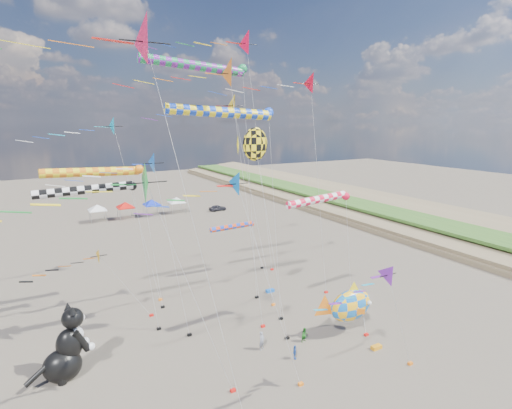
{
  "coord_description": "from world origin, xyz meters",
  "views": [
    {
      "loc": [
        -15.26,
        -16.37,
        18.25
      ],
      "look_at": [
        0.54,
        12.0,
        11.44
      ],
      "focal_mm": 28.0,
      "sensor_mm": 36.0,
      "label": 1
    }
  ],
  "objects_px": {
    "child_green": "(305,335)",
    "person_adult": "(262,341)",
    "parked_car": "(218,208)",
    "cat_inflatable": "(65,343)",
    "child_blue": "(295,352)",
    "fish_inflatable": "(351,305)"
  },
  "relations": [
    {
      "from": "fish_inflatable",
      "to": "child_blue",
      "type": "height_order",
      "value": "fish_inflatable"
    },
    {
      "from": "fish_inflatable",
      "to": "person_adult",
      "type": "height_order",
      "value": "fish_inflatable"
    },
    {
      "from": "cat_inflatable",
      "to": "person_adult",
      "type": "bearing_deg",
      "value": -30.28
    },
    {
      "from": "cat_inflatable",
      "to": "parked_car",
      "type": "distance_m",
      "value": 55.19
    },
    {
      "from": "child_green",
      "to": "person_adult",
      "type": "bearing_deg",
      "value": 158.31
    },
    {
      "from": "child_blue",
      "to": "parked_car",
      "type": "distance_m",
      "value": 53.76
    },
    {
      "from": "person_adult",
      "to": "child_green",
      "type": "height_order",
      "value": "person_adult"
    },
    {
      "from": "fish_inflatable",
      "to": "child_green",
      "type": "height_order",
      "value": "fish_inflatable"
    },
    {
      "from": "child_green",
      "to": "parked_car",
      "type": "xyz_separation_m",
      "value": [
        13.84,
        49.66,
        -0.01
      ]
    },
    {
      "from": "cat_inflatable",
      "to": "fish_inflatable",
      "type": "distance_m",
      "value": 22.66
    },
    {
      "from": "child_green",
      "to": "cat_inflatable",
      "type": "bearing_deg",
      "value": 155.47
    },
    {
      "from": "cat_inflatable",
      "to": "child_blue",
      "type": "xyz_separation_m",
      "value": [
        15.67,
        -6.18,
        -2.15
      ]
    },
    {
      "from": "child_green",
      "to": "child_blue",
      "type": "height_order",
      "value": "child_green"
    },
    {
      "from": "cat_inflatable",
      "to": "person_adult",
      "type": "relative_size",
      "value": 3.51
    },
    {
      "from": "cat_inflatable",
      "to": "child_blue",
      "type": "relative_size",
      "value": 4.75
    },
    {
      "from": "person_adult",
      "to": "child_blue",
      "type": "xyz_separation_m",
      "value": [
        1.58,
        -2.42,
        -0.2
      ]
    },
    {
      "from": "person_adult",
      "to": "child_green",
      "type": "relative_size",
      "value": 1.24
    },
    {
      "from": "parked_car",
      "to": "child_blue",
      "type": "bearing_deg",
      "value": 158.93
    },
    {
      "from": "child_blue",
      "to": "parked_car",
      "type": "relative_size",
      "value": 0.32
    },
    {
      "from": "fish_inflatable",
      "to": "parked_car",
      "type": "relative_size",
      "value": 1.58
    },
    {
      "from": "person_adult",
      "to": "parked_car",
      "type": "xyz_separation_m",
      "value": [
        17.58,
        48.9,
        -0.16
      ]
    },
    {
      "from": "fish_inflatable",
      "to": "child_blue",
      "type": "relative_size",
      "value": 4.98
    }
  ]
}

